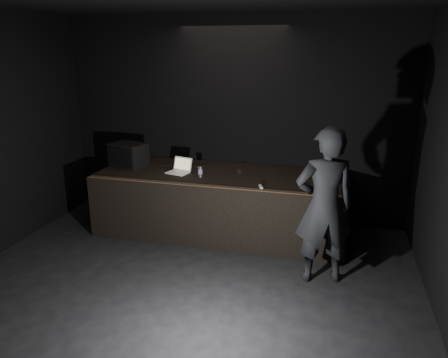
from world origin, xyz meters
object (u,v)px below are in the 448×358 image
at_px(beer_can, 200,172).
at_px(person, 324,206).
at_px(stage_riser, 221,202).
at_px(laptop, 180,169).
at_px(stage_monitor, 128,155).

bearing_deg(beer_can, person, -26.00).
bearing_deg(stage_riser, beer_can, -133.57).
distance_m(laptop, beer_can, 0.44).
bearing_deg(stage_riser, person, -36.29).
height_order(laptop, person, person).
xyz_separation_m(beer_can, person, (1.94, -0.95, -0.06)).
height_order(stage_riser, laptop, laptop).
xyz_separation_m(stage_monitor, laptop, (1.00, -0.18, -0.13)).
bearing_deg(laptop, stage_monitor, -174.37).
bearing_deg(stage_riser, laptop, -170.33).
relative_size(laptop, beer_can, 2.40).
bearing_deg(person, stage_monitor, -38.42).
distance_m(beer_can, person, 2.16).
distance_m(stage_riser, stage_monitor, 1.81).
bearing_deg(person, beer_can, -43.26).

